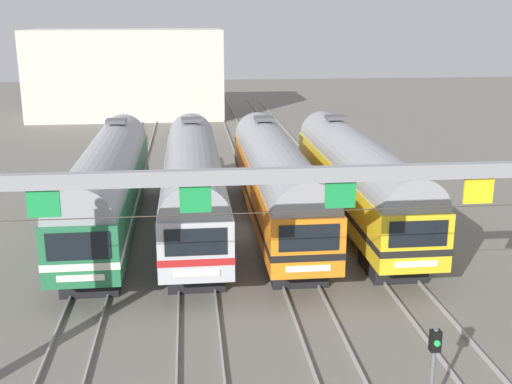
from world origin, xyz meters
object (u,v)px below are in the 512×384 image
commuter_train_green (108,183)px  commuter_train_yellow (356,176)px  catenary_gantry (269,214)px  commuter_train_stainless (193,180)px  commuter_train_orange (276,178)px  yard_signal_mast (434,355)px

commuter_train_green → commuter_train_yellow: size_ratio=1.00×
commuter_train_yellow → catenary_gantry: 15.09m
commuter_train_yellow → catenary_gantry: (-6.28, -13.50, 2.43)m
commuter_train_stainless → commuter_train_orange: 4.19m
commuter_train_green → commuter_train_orange: bearing=0.0°
commuter_train_green → yard_signal_mast: size_ratio=7.01×
commuter_train_stainless → yard_signal_mast: commuter_train_stainless is taller
commuter_train_green → commuter_train_yellow: same height
commuter_train_stainless → commuter_train_green: bearing=180.0°
commuter_train_stainless → commuter_train_yellow: 8.37m
commuter_train_yellow → yard_signal_mast: bearing=-97.4°
yard_signal_mast → commuter_train_yellow: bearing=82.6°
commuter_train_green → commuter_train_stainless: bearing=0.0°
commuter_train_green → commuter_train_orange: size_ratio=1.00×
commuter_train_green → commuter_train_orange: (8.37, 0.00, 0.00)m
commuter_train_yellow → yard_signal_mast: commuter_train_yellow is taller
yard_signal_mast → commuter_train_stainless: bearing=111.3°
commuter_train_yellow → yard_signal_mast: 16.29m
commuter_train_stainless → catenary_gantry: 13.88m
commuter_train_stainless → commuter_train_yellow: bearing=0.0°
yard_signal_mast → catenary_gantry: bearing=147.8°
catenary_gantry → commuter_train_yellow: bearing=65.1°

